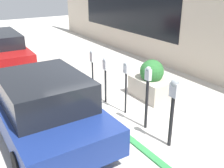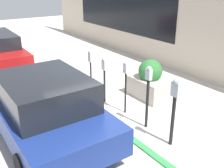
# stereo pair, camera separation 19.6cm
# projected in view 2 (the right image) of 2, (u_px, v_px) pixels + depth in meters

# --- Properties ---
(ground_plane) EXTENTS (40.00, 40.00, 0.00)m
(ground_plane) POSITION_uv_depth(u_px,v_px,m) (107.00, 118.00, 6.87)
(ground_plane) COLOR beige
(curb_strip) EXTENTS (24.50, 0.16, 0.04)m
(curb_strip) POSITION_uv_depth(u_px,v_px,m) (104.00, 118.00, 6.82)
(curb_strip) COLOR #338C47
(curb_strip) RESTS_ON ground_plane
(building_facade) EXTENTS (24.50, 0.17, 4.08)m
(building_facade) POSITION_uv_depth(u_px,v_px,m) (222.00, 24.00, 8.46)
(building_facade) COLOR beige
(building_facade) RESTS_ON ground_plane
(parking_meter_nearest) EXTENTS (0.20, 0.17, 1.55)m
(parking_meter_nearest) POSITION_uv_depth(u_px,v_px,m) (175.00, 101.00, 5.40)
(parking_meter_nearest) COLOR black
(parking_meter_nearest) RESTS_ON ground_plane
(parking_meter_second) EXTENTS (0.15, 0.13, 1.57)m
(parking_meter_second) POSITION_uv_depth(u_px,v_px,m) (148.00, 90.00, 6.10)
(parking_meter_second) COLOR black
(parking_meter_second) RESTS_ON ground_plane
(parking_meter_middle) EXTENTS (0.15, 0.13, 1.46)m
(parking_meter_middle) POSITION_uv_depth(u_px,v_px,m) (126.00, 76.00, 6.77)
(parking_meter_middle) COLOR black
(parking_meter_middle) RESTS_ON ground_plane
(parking_meter_fourth) EXTENTS (0.17, 0.14, 1.37)m
(parking_meter_fourth) POSITION_uv_depth(u_px,v_px,m) (104.00, 71.00, 7.42)
(parking_meter_fourth) COLOR black
(parking_meter_fourth) RESTS_ON ground_plane
(parking_meter_farthest) EXTENTS (0.17, 0.14, 1.37)m
(parking_meter_farthest) POSITION_uv_depth(u_px,v_px,m) (90.00, 61.00, 8.14)
(parking_meter_farthest) COLOR black
(parking_meter_farthest) RESTS_ON ground_plane
(planter_box) EXTENTS (1.26, 0.81, 1.20)m
(planter_box) POSITION_uv_depth(u_px,v_px,m) (150.00, 82.00, 7.93)
(planter_box) COLOR #B2A899
(planter_box) RESTS_ON ground_plane
(parked_car_middle) EXTENTS (4.04, 1.95, 1.51)m
(parked_car_middle) POSITION_uv_depth(u_px,v_px,m) (44.00, 107.00, 5.76)
(parked_car_middle) COLOR navy
(parked_car_middle) RESTS_ON ground_plane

